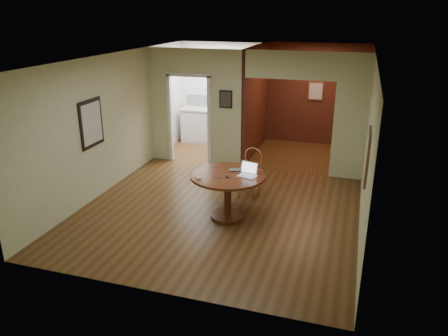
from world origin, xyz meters
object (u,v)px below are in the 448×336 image
(chair, at_px, (251,170))
(open_laptop, at_px, (248,172))
(dining_table, at_px, (228,186))
(closed_laptop, at_px, (239,171))

(chair, relative_size, open_laptop, 2.78)
(dining_table, bearing_deg, open_laptop, 10.99)
(closed_laptop, bearing_deg, dining_table, -153.41)
(open_laptop, bearing_deg, closed_laptop, 160.30)
(open_laptop, xyz_separation_m, closed_laptop, (-0.21, 0.14, -0.05))
(open_laptop, height_order, closed_laptop, open_laptop)
(closed_laptop, bearing_deg, chair, 58.26)
(open_laptop, relative_size, closed_laptop, 1.08)
(dining_table, bearing_deg, chair, 81.10)
(dining_table, height_order, open_laptop, open_laptop)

